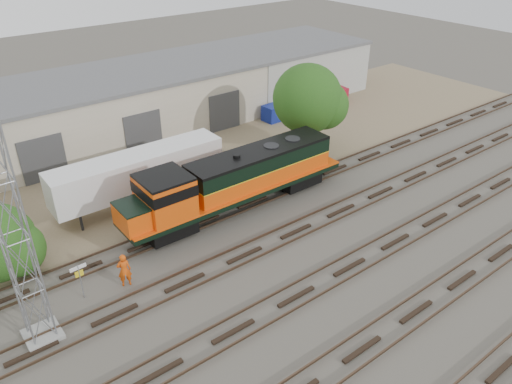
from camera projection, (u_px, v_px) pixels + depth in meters
ground at (260, 269)px, 27.93m from camera, size 140.00×140.00×0.00m
dirt_strip at (140, 172)px, 38.24m from camera, size 80.00×16.00×0.02m
tracks at (296, 297)px, 25.83m from camera, size 80.00×20.40×0.28m
warehouse at (94, 110)px, 42.43m from camera, size 58.40×10.40×5.30m
locomotive at (234, 181)px, 32.26m from camera, size 16.21×2.84×3.90m
signal_tower at (16, 242)px, 20.90m from camera, size 1.64×1.64×11.10m
sign_post at (80, 275)px, 25.17m from camera, size 0.86×0.08×2.09m
worker at (124, 270)px, 26.28m from camera, size 0.84×0.68×1.99m
semi_trailer at (143, 171)px, 33.31m from camera, size 11.82×2.45×3.63m
dumpster_blue at (272, 113)px, 47.04m from camera, size 1.67×1.58×1.50m
dumpster_red at (339, 94)px, 51.99m from camera, size 1.60×1.51×1.40m
tree_mid at (0, 245)px, 26.87m from camera, size 4.59×4.37×4.37m
tree_east at (312, 100)px, 39.02m from camera, size 5.74×5.47×7.38m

